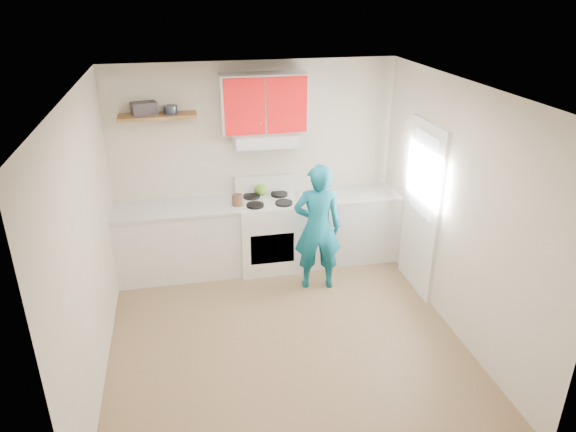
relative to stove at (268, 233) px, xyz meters
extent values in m
plane|color=brown|center=(-0.10, -1.57, -0.46)|extent=(3.80, 3.80, 0.00)
cube|color=white|center=(-0.10, -1.57, 2.14)|extent=(3.60, 3.80, 0.04)
cube|color=beige|center=(-0.10, 0.32, 0.84)|extent=(3.60, 0.04, 2.60)
cube|color=beige|center=(-0.10, -3.47, 0.84)|extent=(3.60, 0.04, 2.60)
cube|color=beige|center=(-1.90, -1.57, 0.84)|extent=(0.04, 3.80, 2.60)
cube|color=beige|center=(1.70, -1.57, 0.84)|extent=(0.04, 3.80, 2.60)
cube|color=white|center=(1.68, -0.88, 0.56)|extent=(0.05, 0.85, 2.05)
cube|color=white|center=(1.65, -0.88, 0.99)|extent=(0.01, 0.55, 0.95)
cube|color=silver|center=(-1.14, 0.02, -0.01)|extent=(1.52, 0.60, 0.90)
cube|color=silver|center=(1.04, 0.02, -0.01)|extent=(1.32, 0.60, 0.90)
cube|color=white|center=(0.00, 0.00, 0.00)|extent=(0.76, 0.65, 0.92)
cube|color=silver|center=(0.00, 0.10, 1.24)|extent=(0.76, 0.44, 0.15)
cube|color=red|center=(0.00, 0.16, 1.66)|extent=(1.02, 0.33, 0.70)
cube|color=brown|center=(-1.25, 0.18, 1.56)|extent=(0.90, 0.30, 0.04)
cube|color=#3A3338|center=(-1.39, 0.20, 1.65)|extent=(0.32, 0.26, 0.14)
cylinder|color=#333D4C|center=(-1.09, 0.18, 1.63)|extent=(0.18, 0.18, 0.10)
ellipsoid|color=#5A8F28|center=(-0.05, 0.22, 0.53)|extent=(0.18, 0.18, 0.15)
cylinder|color=#4A2E20|center=(-0.39, -0.07, 0.52)|extent=(0.16, 0.16, 0.16)
cube|color=olive|center=(0.79, 0.03, 0.45)|extent=(0.37, 0.31, 0.02)
cube|color=red|center=(1.46, -0.04, 0.44)|extent=(0.33, 0.28, 0.01)
imported|color=#0D6078|center=(0.49, -0.63, 0.33)|extent=(0.63, 0.46, 1.58)
camera|label=1|loc=(-1.01, -6.08, 2.99)|focal=32.92mm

